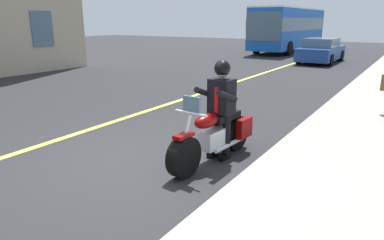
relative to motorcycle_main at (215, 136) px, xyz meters
The scene contains 6 objects.
ground_plane 1.55m from the motorcycle_main, 56.78° to the right, with size 80.00×80.00×0.00m, color #28282B.
lane_center_stripe 3.37m from the motorcycle_main, 75.95° to the right, with size 60.00×0.16×0.01m, color #E5DB4C.
motorcycle_main is the anchor object (origin of this frame).
rider_main 0.61m from the motorcycle_main, behind, with size 0.65×0.58×1.74m.
bus_far 23.90m from the motorcycle_main, 164.99° to the right, with size 11.05×2.70×3.30m.
car_silver 16.46m from the motorcycle_main, behind, with size 4.60×1.92×1.40m.
Camera 1 is at (4.24, 4.03, 2.38)m, focal length 32.77 mm.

